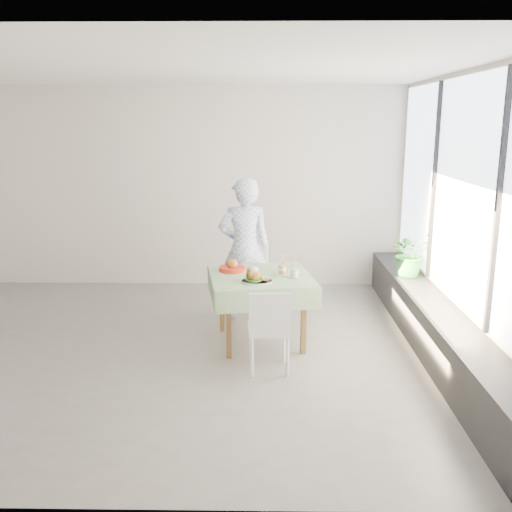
{
  "coord_description": "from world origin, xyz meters",
  "views": [
    {
      "loc": [
        1.06,
        -5.52,
        2.32
      ],
      "look_at": [
        0.97,
        0.29,
        0.94
      ],
      "focal_mm": 40.0,
      "sensor_mm": 36.0,
      "label": 1
    }
  ],
  "objects_px": {
    "diner": "(245,249)",
    "chair_far": "(247,297)",
    "chair_near": "(269,345)",
    "potted_plant": "(411,253)",
    "juice_cup_orange": "(282,269)",
    "main_dish": "(255,277)",
    "cafe_table": "(261,301)"
  },
  "relations": [
    {
      "from": "potted_plant",
      "to": "cafe_table",
      "type": "bearing_deg",
      "value": -153.3
    },
    {
      "from": "cafe_table",
      "to": "diner",
      "type": "relative_size",
      "value": 0.71
    },
    {
      "from": "chair_far",
      "to": "cafe_table",
      "type": "bearing_deg",
      "value": -77.02
    },
    {
      "from": "chair_near",
      "to": "diner",
      "type": "bearing_deg",
      "value": 100.46
    },
    {
      "from": "chair_near",
      "to": "potted_plant",
      "type": "height_order",
      "value": "potted_plant"
    },
    {
      "from": "chair_near",
      "to": "juice_cup_orange",
      "type": "height_order",
      "value": "juice_cup_orange"
    },
    {
      "from": "juice_cup_orange",
      "to": "diner",
      "type": "bearing_deg",
      "value": 119.93
    },
    {
      "from": "juice_cup_orange",
      "to": "chair_far",
      "type": "bearing_deg",
      "value": 120.46
    },
    {
      "from": "chair_far",
      "to": "juice_cup_orange",
      "type": "xyz_separation_m",
      "value": [
        0.4,
        -0.68,
        0.53
      ]
    },
    {
      "from": "chair_near",
      "to": "diner",
      "type": "height_order",
      "value": "diner"
    },
    {
      "from": "potted_plant",
      "to": "juice_cup_orange",
      "type": "bearing_deg",
      "value": -151.99
    },
    {
      "from": "diner",
      "to": "juice_cup_orange",
      "type": "distance_m",
      "value": 0.85
    },
    {
      "from": "main_dish",
      "to": "potted_plant",
      "type": "height_order",
      "value": "potted_plant"
    },
    {
      "from": "chair_far",
      "to": "potted_plant",
      "type": "relative_size",
      "value": 1.57
    },
    {
      "from": "main_dish",
      "to": "juice_cup_orange",
      "type": "height_order",
      "value": "juice_cup_orange"
    },
    {
      "from": "juice_cup_orange",
      "to": "potted_plant",
      "type": "relative_size",
      "value": 0.42
    },
    {
      "from": "diner",
      "to": "potted_plant",
      "type": "distance_m",
      "value": 1.99
    },
    {
      "from": "chair_far",
      "to": "juice_cup_orange",
      "type": "relative_size",
      "value": 3.7
    },
    {
      "from": "diner",
      "to": "potted_plant",
      "type": "relative_size",
      "value": 3.01
    },
    {
      "from": "chair_near",
      "to": "potted_plant",
      "type": "xyz_separation_m",
      "value": [
        1.71,
        1.62,
        0.53
      ]
    },
    {
      "from": "cafe_table",
      "to": "diner",
      "type": "bearing_deg",
      "value": 103.83
    },
    {
      "from": "chair_near",
      "to": "potted_plant",
      "type": "relative_size",
      "value": 1.45
    },
    {
      "from": "main_dish",
      "to": "juice_cup_orange",
      "type": "relative_size",
      "value": 1.33
    },
    {
      "from": "juice_cup_orange",
      "to": "cafe_table",
      "type": "bearing_deg",
      "value": -163.14
    },
    {
      "from": "diner",
      "to": "chair_far",
      "type": "bearing_deg",
      "value": 104.88
    },
    {
      "from": "diner",
      "to": "main_dish",
      "type": "distance_m",
      "value": 1.08
    },
    {
      "from": "chair_near",
      "to": "potted_plant",
      "type": "distance_m",
      "value": 2.41
    },
    {
      "from": "chair_far",
      "to": "chair_near",
      "type": "xyz_separation_m",
      "value": [
        0.25,
        -1.46,
        -0.02
      ]
    },
    {
      "from": "chair_near",
      "to": "juice_cup_orange",
      "type": "distance_m",
      "value": 0.97
    },
    {
      "from": "chair_near",
      "to": "main_dish",
      "type": "height_order",
      "value": "main_dish"
    },
    {
      "from": "chair_far",
      "to": "main_dish",
      "type": "xyz_separation_m",
      "value": [
        0.12,
        -1.01,
        0.52
      ]
    },
    {
      "from": "chair_far",
      "to": "diner",
      "type": "relative_size",
      "value": 0.52
    }
  ]
}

